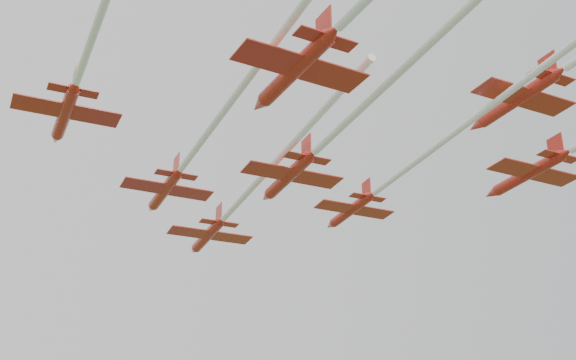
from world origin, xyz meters
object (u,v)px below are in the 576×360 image
object	(u,v)px
jet_lead	(234,207)
jet_row3_left	(99,18)
jet_row2_right	(421,158)
jet_row3_mid	(356,112)
jet_row2_left	(199,144)

from	to	relation	value
jet_lead	jet_row3_left	world-z (taller)	jet_lead
jet_row2_right	jet_row3_mid	distance (m)	14.35
jet_row2_left	jet_row3_mid	distance (m)	14.88
jet_lead	jet_row2_right	world-z (taller)	jet_row2_right
jet_row3_left	jet_row3_mid	xyz separation A→B (m)	(20.24, 3.37, -1.48)
jet_row2_right	jet_row3_left	xyz separation A→B (m)	(-31.08, -12.53, -0.62)
jet_row2_left	jet_row3_left	distance (m)	18.17
jet_row2_right	jet_row3_mid	bearing A→B (deg)	-143.00
jet_lead	jet_row3_mid	world-z (taller)	jet_lead
jet_lead	jet_row2_left	world-z (taller)	jet_lead
jet_lead	jet_row3_mid	bearing A→B (deg)	-86.73
jet_row2_right	jet_row3_mid	world-z (taller)	jet_row2_right
jet_row2_right	jet_row3_left	size ratio (longest dim) A/B	0.99
jet_row2_right	jet_row3_mid	size ratio (longest dim) A/B	1.02
jet_lead	jet_row2_right	size ratio (longest dim) A/B	0.82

